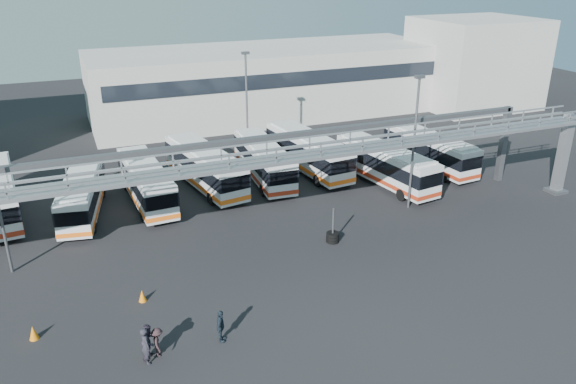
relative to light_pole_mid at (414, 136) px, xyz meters
name	(u,v)px	position (x,y,z in m)	size (l,w,h in m)	color
ground	(302,283)	(-12.00, -7.00, -5.73)	(140.00, 140.00, 0.00)	black
gantry	(267,165)	(-12.00, -1.13, -0.22)	(51.40, 5.15, 7.10)	#95979D
warehouse	(268,81)	(0.00, 31.00, -1.73)	(42.00, 14.00, 8.00)	#9E9E99
building_right	(474,63)	(26.00, 25.00, -0.23)	(14.00, 12.00, 11.00)	#B2B2AD
light_pole_mid	(414,136)	(0.00, 0.00, 0.00)	(0.70, 0.35, 10.21)	#4C4F54
light_pole_back	(247,102)	(-8.00, 15.00, 0.00)	(0.70, 0.35, 10.21)	#4C4F54
bus_2	(82,194)	(-23.27, 8.05, -4.04)	(4.17, 10.31, 3.05)	silver
bus_3	(146,181)	(-18.49, 8.68, -3.95)	(3.04, 10.72, 3.22)	silver
bus_4	(205,166)	(-13.43, 10.00, -3.83)	(4.46, 11.54, 3.42)	silver
bus_5	(264,160)	(-8.32, 9.80, -3.90)	(3.14, 11.02, 3.31)	silver
bus_6	(308,151)	(-3.90, 10.31, -3.81)	(3.88, 11.61, 3.46)	silver
bus_7	(385,164)	(0.82, 4.90, -3.90)	(4.04, 11.11, 3.30)	silver
bus_8	(429,150)	(6.66, 6.86, -3.95)	(3.36, 10.74, 3.21)	silver
pedestrian_a	(146,346)	(-21.66, -10.66, -4.77)	(0.70, 0.46, 1.92)	black
pedestrian_b	(149,341)	(-21.47, -10.32, -4.80)	(0.90, 0.70, 1.85)	#27212D
pedestrian_c	(158,342)	(-21.07, -10.34, -4.96)	(1.00, 0.57, 1.54)	black
pedestrian_d	(221,326)	(-17.96, -10.42, -4.84)	(1.03, 0.43, 1.77)	#19242E
cone_left	(33,333)	(-26.68, -6.67, -5.35)	(0.48, 0.48, 0.76)	orange
cone_right	(142,296)	(-21.07, -5.30, -5.38)	(0.44, 0.44, 0.70)	orange
tire_stack	(333,236)	(-8.00, -2.94, -5.31)	(0.87, 0.87, 2.49)	black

